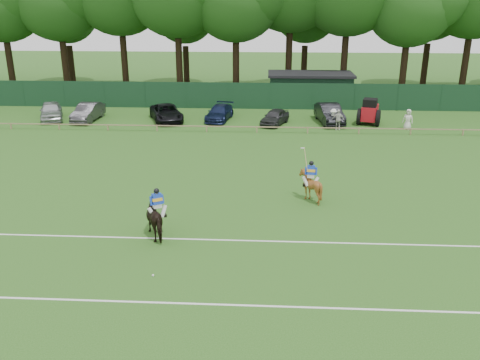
# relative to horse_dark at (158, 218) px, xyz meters

# --- Properties ---
(ground) EXTENTS (160.00, 160.00, 0.00)m
(ground) POSITION_rel_horse_dark_xyz_m (2.95, 0.72, -0.87)
(ground) COLOR #1E4C14
(ground) RESTS_ON ground
(horse_dark) EXTENTS (1.83, 2.26, 1.74)m
(horse_dark) POSITION_rel_horse_dark_xyz_m (0.00, 0.00, 0.00)
(horse_dark) COLOR black
(horse_dark) RESTS_ON ground
(horse_chestnut) EXTENTS (1.46, 1.61, 1.61)m
(horse_chestnut) POSITION_rel_horse_dark_xyz_m (7.10, 4.66, -0.07)
(horse_chestnut) COLOR brown
(horse_chestnut) RESTS_ON ground
(sedan_silver) EXTENTS (3.37, 4.88, 1.54)m
(sedan_silver) POSITION_rel_horse_dark_xyz_m (-14.09, 22.22, -0.10)
(sedan_silver) COLOR #ADB0B2
(sedan_silver) RESTS_ON ground
(sedan_grey) EXTENTS (1.78, 4.56, 1.48)m
(sedan_grey) POSITION_rel_horse_dark_xyz_m (-10.80, 22.11, -0.13)
(sedan_grey) COLOR #323134
(sedan_grey) RESTS_ON ground
(suv_black) EXTENTS (3.95, 5.52, 1.40)m
(suv_black) POSITION_rel_horse_dark_xyz_m (-3.96, 22.29, -0.17)
(suv_black) COLOR black
(suv_black) RESTS_ON ground
(sedan_navy) EXTENTS (2.47, 4.64, 1.28)m
(sedan_navy) POSITION_rel_horse_dark_xyz_m (0.59, 22.85, -0.23)
(sedan_navy) COLOR #131C3D
(sedan_navy) RESTS_ON ground
(hatch_grey) EXTENTS (2.81, 4.08, 1.29)m
(hatch_grey) POSITION_rel_horse_dark_xyz_m (5.39, 21.50, -0.23)
(hatch_grey) COLOR #2F2F32
(hatch_grey) RESTS_ON ground
(estate_black) EXTENTS (2.35, 5.05, 1.60)m
(estate_black) POSITION_rel_horse_dark_xyz_m (10.03, 22.38, -0.07)
(estate_black) COLOR black
(estate_black) RESTS_ON ground
(spectator_left) EXTENTS (1.13, 0.80, 1.59)m
(spectator_left) POSITION_rel_horse_dark_xyz_m (10.14, 20.51, -0.08)
(spectator_left) COLOR silver
(spectator_left) RESTS_ON ground
(spectator_mid) EXTENTS (1.01, 0.49, 1.67)m
(spectator_mid) POSITION_rel_horse_dark_xyz_m (10.45, 19.98, -0.04)
(spectator_mid) COLOR beige
(spectator_mid) RESTS_ON ground
(spectator_right) EXTENTS (0.96, 0.83, 1.66)m
(spectator_right) POSITION_rel_horse_dark_xyz_m (16.11, 20.42, -0.04)
(spectator_right) COLOR silver
(spectator_right) RESTS_ON ground
(rider_dark) EXTENTS (0.88, 0.62, 1.41)m
(rider_dark) POSITION_rel_horse_dark_xyz_m (0.01, -0.01, 0.77)
(rider_dark) COLOR silver
(rider_dark) RESTS_ON ground
(rider_chestnut) EXTENTS (0.93, 0.63, 2.05)m
(rider_chestnut) POSITION_rel_horse_dark_xyz_m (7.10, 4.65, 0.67)
(rider_chestnut) COLOR silver
(rider_chestnut) RESTS_ON ground
(polo_ball) EXTENTS (0.09, 0.09, 0.09)m
(polo_ball) POSITION_rel_horse_dark_xyz_m (0.50, -3.52, -0.83)
(polo_ball) COLOR silver
(polo_ball) RESTS_ON ground
(pitch_lines) EXTENTS (60.00, 5.10, 0.01)m
(pitch_lines) POSITION_rel_horse_dark_xyz_m (2.95, -2.78, -0.87)
(pitch_lines) COLOR silver
(pitch_lines) RESTS_ON ground
(pitch_rail) EXTENTS (62.10, 0.10, 0.50)m
(pitch_rail) POSITION_rel_horse_dark_xyz_m (2.95, 18.72, -0.43)
(pitch_rail) COLOR #997F5B
(pitch_rail) RESTS_ON ground
(perimeter_fence) EXTENTS (92.08, 0.08, 2.50)m
(perimeter_fence) POSITION_rel_horse_dark_xyz_m (2.95, 27.72, 0.38)
(perimeter_fence) COLOR #14351E
(perimeter_fence) RESTS_ON ground
(utility_shed) EXTENTS (8.40, 4.40, 3.04)m
(utility_shed) POSITION_rel_horse_dark_xyz_m (8.95, 30.72, 0.66)
(utility_shed) COLOR #14331E
(utility_shed) RESTS_ON ground
(tree_row) EXTENTS (96.00, 12.00, 21.00)m
(tree_row) POSITION_rel_horse_dark_xyz_m (4.95, 35.72, -0.87)
(tree_row) COLOR #26561C
(tree_row) RESTS_ON ground
(tractor) EXTENTS (2.42, 2.99, 2.19)m
(tractor) POSITION_rel_horse_dark_xyz_m (13.34, 22.08, 0.16)
(tractor) COLOR #B0101B
(tractor) RESTS_ON ground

